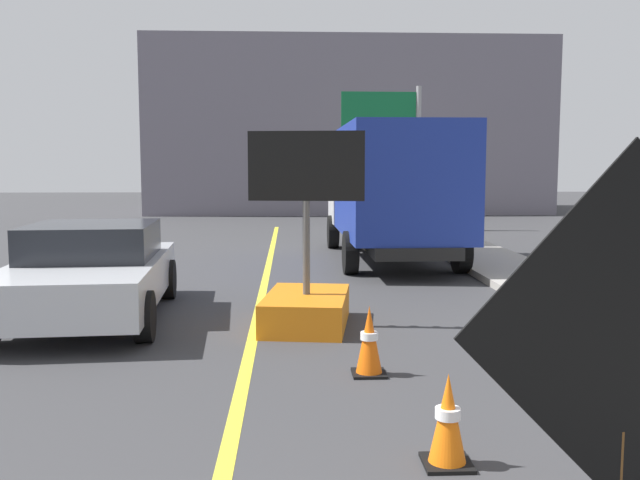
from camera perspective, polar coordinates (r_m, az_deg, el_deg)
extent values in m
cube|color=yellow|center=(7.66, -6.20, -10.68)|extent=(0.14, 36.00, 0.01)
cube|color=orange|center=(3.28, 24.06, -6.60)|extent=(1.53, 0.34, 1.56)
cube|color=black|center=(3.27, 24.25, -6.66)|extent=(1.60, 0.34, 1.63)
cube|color=black|center=(3.29, 23.84, -6.53)|extent=(0.28, 0.06, 0.52)
cube|color=orange|center=(9.59, -1.13, -5.85)|extent=(1.33, 1.93, 0.45)
cylinder|color=#4C4C4C|center=(9.45, -1.14, -0.65)|extent=(0.10, 0.10, 1.30)
cube|color=black|center=(9.39, -1.16, 6.18)|extent=(1.60, 0.30, 0.95)
sphere|color=yellow|center=(9.39, 2.23, 6.18)|extent=(0.09, 0.09, 0.09)
sphere|color=yellow|center=(9.41, 0.40, 6.18)|extent=(0.09, 0.09, 0.09)
sphere|color=yellow|center=(9.44, -1.43, 6.18)|extent=(0.09, 0.09, 0.09)
sphere|color=yellow|center=(9.48, -3.24, 6.17)|extent=(0.09, 0.09, 0.09)
sphere|color=yellow|center=(9.51, -4.27, 7.25)|extent=(0.09, 0.09, 0.09)
sphere|color=yellow|center=(9.51, -4.25, 5.08)|extent=(0.09, 0.09, 0.09)
cube|color=black|center=(16.46, 5.82, 0.35)|extent=(1.81, 7.24, 0.25)
cube|color=silver|center=(18.96, 4.60, 4.37)|extent=(2.46, 2.06, 1.90)
cube|color=navy|center=(15.30, 6.53, 4.93)|extent=(2.51, 4.94, 2.42)
cylinder|color=black|center=(18.76, 1.10, 0.70)|extent=(0.29, 0.90, 0.90)
cylinder|color=black|center=(19.09, 8.10, 0.73)|extent=(0.29, 0.90, 0.90)
cylinder|color=black|center=(14.19, 2.55, -1.05)|extent=(0.29, 0.90, 0.90)
cylinder|color=black|center=(14.62, 11.69, -0.96)|extent=(0.29, 0.90, 0.90)
cube|color=silver|center=(10.50, -18.56, -3.16)|extent=(2.31, 4.55, 0.60)
cube|color=black|center=(10.65, -18.41, -0.04)|extent=(1.89, 2.11, 0.50)
cylinder|color=black|center=(8.97, -14.40, -6.20)|extent=(0.27, 0.67, 0.66)
cylinder|color=black|center=(11.82, -12.53, -3.21)|extent=(0.27, 0.67, 0.66)
cylinder|color=black|center=(12.16, -21.52, -3.23)|extent=(0.27, 0.67, 0.66)
cylinder|color=gray|center=(24.29, 8.16, 6.70)|extent=(0.18, 0.18, 5.00)
cube|color=#0F6033|center=(24.12, 4.90, 10.67)|extent=(2.60, 0.11, 1.30)
cube|color=white|center=(24.15, 4.89, 10.67)|extent=(1.82, 0.05, 0.18)
cube|color=slate|center=(35.59, 2.07, 9.11)|extent=(19.01, 8.67, 8.19)
cube|color=black|center=(5.44, 10.52, -17.79)|extent=(0.36, 0.36, 0.03)
cone|color=orange|center=(5.31, 10.60, -14.33)|extent=(0.28, 0.28, 0.67)
cylinder|color=white|center=(5.30, 10.60, -13.99)|extent=(0.19, 0.19, 0.08)
cube|color=black|center=(7.47, 4.10, -11.02)|extent=(0.36, 0.36, 0.03)
cone|color=#EA5B0C|center=(7.36, 4.12, -8.24)|extent=(0.28, 0.28, 0.72)
cylinder|color=white|center=(7.36, 4.12, -7.97)|extent=(0.19, 0.19, 0.08)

